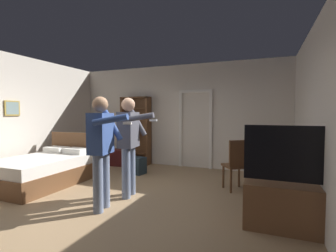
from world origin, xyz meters
TOP-DOWN VIEW (x-y plane):
  - ground_plane at (0.00, 0.00)m, footprint 6.65×6.65m
  - wall_back at (0.00, 3.08)m, footprint 6.21×0.12m
  - wall_right at (3.04, 0.00)m, footprint 0.12×6.28m
  - doorway_frame at (0.57, 3.00)m, footprint 0.93×0.08m
  - bed at (-2.00, 0.34)m, footprint 1.37×1.96m
  - bookshelf at (-1.19, 2.86)m, footprint 0.87×0.32m
  - tv_flatscreen at (2.68, -0.08)m, footprint 1.21×0.40m
  - side_table at (2.35, 1.14)m, footprint 0.59×0.59m
  - laptop at (2.33, 1.10)m, footprint 0.37×0.37m
  - bottle_on_table at (2.49, 1.06)m, footprint 0.06×0.06m
  - wooden_chair at (1.85, 1.33)m, footprint 0.58×0.58m
  - person_blue_shirt at (0.02, -0.39)m, footprint 0.79×0.58m
  - person_striped_shirt at (0.09, 0.30)m, footprint 0.80×0.59m
  - suitcase_dark at (-1.54, 2.42)m, footprint 0.53×0.34m
  - suitcase_small at (-0.64, 1.80)m, footprint 0.55×0.40m

SIDE VIEW (x-z plane):
  - ground_plane at x=0.00m, z-range 0.00..0.00m
  - suitcase_small at x=-0.64m, z-range 0.00..0.41m
  - suitcase_dark at x=-1.54m, z-range 0.00..0.46m
  - bed at x=-2.00m, z-range -0.21..0.81m
  - tv_flatscreen at x=2.68m, z-range -0.27..1.07m
  - side_table at x=2.35m, z-range 0.12..0.82m
  - wooden_chair at x=1.85m, z-range 0.05..1.04m
  - laptop at x=2.33m, z-range 0.68..0.83m
  - bottle_on_table at x=2.49m, z-range 0.68..0.97m
  - person_blue_shirt at x=0.02m, z-range 0.14..1.88m
  - person_striped_shirt at x=0.09m, z-range 0.15..1.91m
  - bookshelf at x=-1.19m, z-range 0.08..2.05m
  - doorway_frame at x=0.57m, z-range 0.16..2.29m
  - wall_back at x=0.00m, z-range 0.00..2.84m
  - wall_right at x=3.04m, z-range 0.00..2.84m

